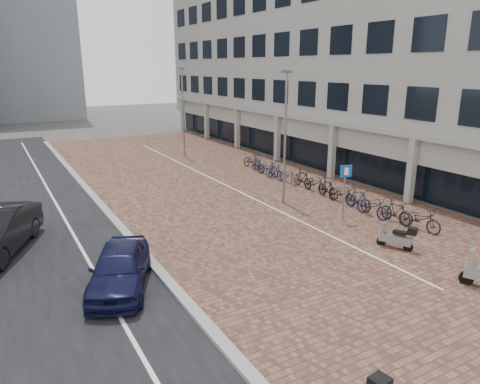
% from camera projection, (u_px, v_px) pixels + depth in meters
% --- Properties ---
extents(ground, '(140.00, 140.00, 0.00)m').
position_uv_depth(ground, '(326.00, 269.00, 15.36)').
color(ground, '#474442').
rests_on(ground, ground).
extents(plaza_brick, '(14.50, 42.00, 0.04)m').
position_uv_depth(plaza_brick, '(219.00, 184.00, 26.35)').
color(plaza_brick, brown).
rests_on(plaza_brick, ground).
extents(street_asphalt, '(8.00, 50.00, 0.03)m').
position_uv_depth(street_asphalt, '(13.00, 214.00, 21.14)').
color(street_asphalt, black).
rests_on(street_asphalt, ground).
extents(curb, '(0.35, 42.00, 0.14)m').
position_uv_depth(curb, '(97.00, 201.00, 22.97)').
color(curb, gray).
rests_on(curb, ground).
extents(lane_line, '(0.12, 44.00, 0.00)m').
position_uv_depth(lane_line, '(58.00, 207.00, 22.08)').
color(lane_line, white).
rests_on(lane_line, street_asphalt).
extents(parking_line, '(0.10, 30.00, 0.00)m').
position_uv_depth(parking_line, '(222.00, 183.00, 26.44)').
color(parking_line, white).
rests_on(parking_line, plaza_brick).
extents(office_building, '(8.40, 40.00, 15.00)m').
position_uv_depth(office_building, '(327.00, 42.00, 32.59)').
color(office_building, '#9C9C97').
rests_on(office_building, ground).
extents(car_navy, '(3.15, 4.42, 1.40)m').
position_uv_depth(car_navy, '(120.00, 268.00, 13.90)').
color(car_navy, black).
rests_on(car_navy, ground).
extents(scooter_front, '(1.01, 1.49, 0.98)m').
position_uv_depth(scooter_front, '(396.00, 237.00, 16.97)').
color(scooter_front, gray).
rests_on(scooter_front, ground).
extents(parking_sign, '(0.53, 0.20, 2.61)m').
position_uv_depth(parking_sign, '(345.00, 184.00, 19.61)').
color(parking_sign, slate).
rests_on(parking_sign, ground).
extents(lamp_near, '(0.12, 0.12, 6.51)m').
position_uv_depth(lamp_near, '(285.00, 140.00, 21.89)').
color(lamp_near, gray).
rests_on(lamp_near, ground).
extents(lamp_far, '(0.12, 0.12, 6.57)m').
position_uv_depth(lamp_far, '(183.00, 114.00, 33.38)').
color(lamp_far, slate).
rests_on(lamp_far, ground).
extents(bike_row, '(1.25, 15.82, 1.05)m').
position_uv_depth(bike_row, '(314.00, 183.00, 24.56)').
color(bike_row, black).
rests_on(bike_row, ground).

